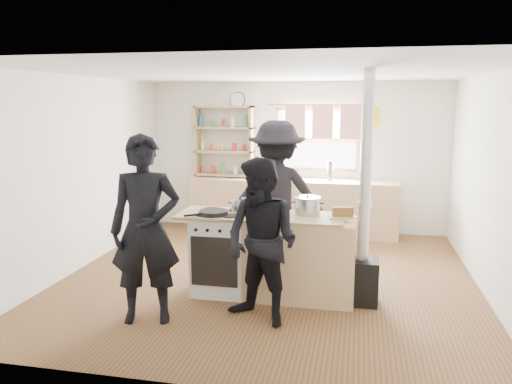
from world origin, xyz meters
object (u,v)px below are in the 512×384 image
Objects in this scene: stockpot_counter at (308,205)px; flue_heater at (363,245)px; thermos at (330,172)px; bread_board at (342,213)px; roast_tray at (274,211)px; skillet_greens at (214,212)px; person_far at (277,196)px; person_near_left at (146,230)px; cooking_island at (273,255)px; stockpot_stove at (240,205)px; person_near_right at (262,242)px.

flue_heater reaches higher than stockpot_counter.
thermos reaches higher than stockpot_counter.
flue_heater is (0.62, -0.14, -0.38)m from stockpot_counter.
roast_tray is at bearing 179.63° from bread_board.
skillet_greens is 1.20m from person_far.
person_near_left is (-2.09, -0.88, 0.28)m from flue_heater.
skillet_greens is 0.90m from person_near_left.
thermos is 0.15× the size of cooking_island.
person_far is at bearing 63.70° from skillet_greens.
person_near_left is at bearing 49.25° from person_far.
roast_tray is 0.41m from stockpot_stove.
flue_heater reaches higher than skillet_greens.
person_near_right reaches higher than roast_tray.
flue_heater is (1.39, -0.13, -0.35)m from stockpot_stove.
person_far reaches higher than thermos.
flue_heater is at bearing -11.15° from bread_board.
person_far is (-1.10, 0.96, 0.32)m from flue_heater.
roast_tray is 0.77m from person_near_right.
person_far is (0.53, 1.07, 0.01)m from skillet_greens.
stockpot_counter is 0.16× the size of person_near_left.
bread_board is at bearing 71.60° from person_near_right.
roast_tray is at bearing 13.99° from skillet_greens.
thermos is 1.92m from person_far.
stockpot_counter is at bearing 93.71° from person_near_right.
person_near_right is at bearing -134.70° from bread_board.
bread_board is 0.16× the size of person_far.
flue_heater reaches higher than person_near_left.
thermos is at bearing 72.02° from stockpot_stove.
skillet_greens is at bearing -168.90° from cooking_island.
stockpot_stove is (0.24, 0.24, 0.05)m from skillet_greens.
flue_heater reaches higher than thermos.
thermos is 0.99× the size of bread_board.
bread_board reaches higher than cooking_island.
person_near_left is at bearing -145.09° from stockpot_counter.
person_far is (-0.48, 0.82, -0.06)m from stockpot_counter.
thermos is 2.79m from stockpot_stove.
person_near_right reaches higher than stockpot_stove.
roast_tray reaches higher than skillet_greens.
stockpot_stove reaches higher than cooking_island.
skillet_greens is 0.28× the size of person_near_right.
flue_heater is at bearing 6.77° from person_near_left.
skillet_greens is at bearing -166.01° from roast_tray.
flue_heater reaches higher than bread_board.
roast_tray is 0.24× the size of person_near_right.
bread_board is at bearing 2.22° from cooking_island.
stockpot_counter is at bearing 18.75° from person_near_left.
roast_tray is 0.20× the size of person_far.
flue_heater reaches higher than roast_tray.
thermos reaches higher than cooking_island.
bread_board is 0.19× the size of person_near_right.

